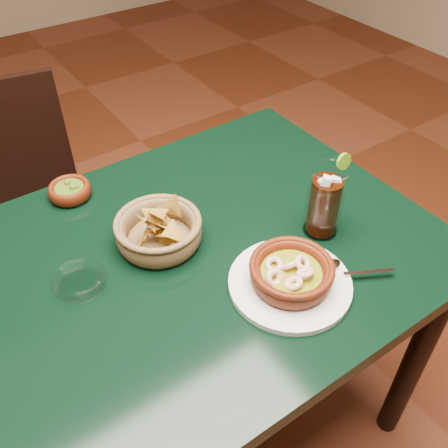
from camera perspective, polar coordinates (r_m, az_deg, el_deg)
ground at (r=1.68m, az=-4.67°, el=-22.55°), size 7.00×7.00×0.00m
dining_table at (r=1.13m, az=-6.49°, el=-8.16°), size 1.20×0.80×0.75m
dining_chair at (r=1.72m, az=-21.73°, el=1.56°), size 0.46×0.46×0.87m
shrimp_plate at (r=1.00m, az=7.67°, el=-5.86°), size 0.32×0.25×0.07m
chip_basket at (r=1.08m, az=-7.48°, el=-0.77°), size 0.22×0.22×0.13m
guacamole_ramekin at (r=1.26m, az=-17.20°, el=3.67°), size 0.12×0.12×0.04m
cola_drink at (r=1.09m, az=11.43°, el=2.52°), size 0.17×0.17×0.19m
glass_ashtray at (r=1.04m, az=-16.21°, el=-6.25°), size 0.12×0.12×0.03m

